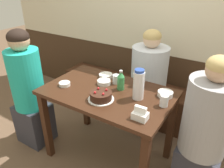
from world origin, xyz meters
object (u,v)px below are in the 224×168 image
Objects in this scene: glass_shot_small at (116,79)px; person_grey_tee at (29,93)px; birthday_cake at (101,96)px; bowl_sauce_shallow at (106,76)px; glass_water_tall at (164,101)px; person_pale_blue_shirt at (148,84)px; person_teal_shirt at (204,133)px; bowl_soup_white at (65,84)px; bowl_side_dish at (104,82)px; bench_seat at (143,101)px; bowl_rice_small at (165,94)px; water_pitcher at (139,85)px; napkin_holder at (140,115)px; glass_tumbler_short at (137,81)px; soju_bottle at (121,81)px.

person_grey_tee is (-0.82, -0.38, -0.21)m from glass_shot_small.
bowl_sauce_shallow is (-0.21, 0.38, -0.02)m from birthday_cake.
person_pale_blue_shirt reaches higher than glass_water_tall.
person_teal_shirt is 0.98× the size of person_grey_tee.
bowl_sauce_shallow reaches higher than bowl_soup_white.
person_grey_tee is at bearing -146.20° from bowl_sauce_shallow.
person_grey_tee is at bearing -157.12° from bowl_side_dish.
birthday_cake is 0.43m from bowl_sauce_shallow.
bench_seat is 0.84m from bowl_sauce_shallow.
bowl_rice_small is (0.43, 0.34, -0.01)m from birthday_cake.
person_teal_shirt is (0.55, 0.06, -0.30)m from water_pitcher.
napkin_holder is 1.06× the size of glass_tumbler_short.
birthday_cake is 1.18× the size of soju_bottle.
glass_shot_small is at bearing 154.94° from water_pitcher.
soju_bottle reaches higher than bowl_side_dish.
bowl_sauce_shallow is at bearing 57.85° from bowl_soup_white.
person_teal_shirt is at bearing 5.81° from water_pitcher.
napkin_holder is at bearing -0.40° from person_grey_tee.
soju_bottle is 0.59m from person_pale_blue_shirt.
bowl_sauce_shallow reaches higher than bench_seat.
bench_seat is 27.05× the size of glass_shot_small.
glass_tumbler_short is at bearing 150.19° from glass_water_tall.
glass_water_tall is (0.08, 0.26, 0.01)m from napkin_holder.
glass_tumbler_short is at bearing 55.70° from soju_bottle.
person_teal_shirt reaches higher than birthday_cake.
bowl_rice_small is at bearing -54.29° from bench_seat.
bowl_side_dish is 0.31m from glass_tumbler_short.
bowl_rice_small is 0.11× the size of person_pale_blue_shirt.
person_grey_tee is (-1.12, -0.25, -0.30)m from water_pitcher.
bowl_sauce_shallow is at bearing 118.41° from birthday_cake.
birthday_cake is 1.73× the size of bowl_side_dish.
person_pale_blue_shirt is (0.10, 0.78, -0.20)m from birthday_cake.
bowl_rice_small is at bearing -14.97° from person_teal_shirt.
bowl_soup_white is at bearing -155.58° from soju_bottle.
water_pitcher is at bearing -60.53° from glass_tumbler_short.
glass_shot_small is (0.38, 0.30, 0.03)m from bowl_soup_white.
soju_bottle is at bearing 172.47° from glass_water_tall.
bowl_sauce_shallow is 0.11× the size of person_pale_blue_shirt.
bowl_side_dish is at bearing 37.02° from bowl_soup_white.
soju_bottle is 0.15× the size of person_teal_shirt.
person_grey_tee is (-0.87, -0.06, -0.20)m from birthday_cake.
bench_seat is 22.01× the size of bowl_soup_white.
bowl_side_dish is (-0.14, 0.25, -0.01)m from birthday_cake.
water_pitcher is 2.38× the size of napkin_holder.
bowl_side_dish is 0.61m from person_pale_blue_shirt.
glass_shot_small is at bearing -20.14° from bowl_sauce_shallow.
person_pale_blue_shirt is at bearing 84.81° from soju_bottle.
bowl_rice_small reaches higher than bowl_side_dish.
person_pale_blue_shirt reaches higher than bench_seat.
napkin_holder is at bearing -107.87° from glass_water_tall.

